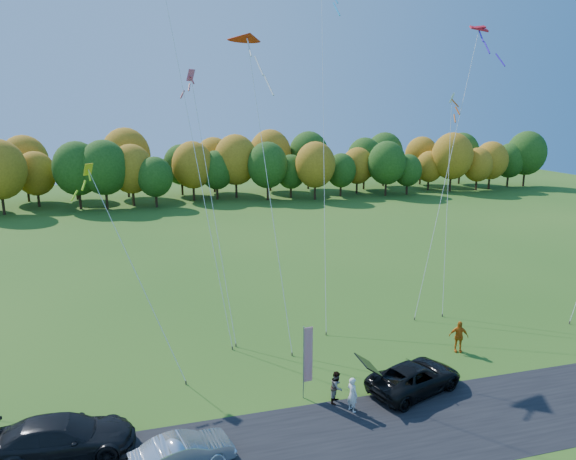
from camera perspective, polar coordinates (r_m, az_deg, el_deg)
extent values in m
plane|color=#275616|center=(27.17, 3.48, -17.47)|extent=(160.00, 160.00, 0.00)
cube|color=black|center=(24.04, 6.76, -22.11)|extent=(90.00, 6.00, 0.01)
imported|color=black|center=(27.63, 13.90, -15.59)|extent=(5.66, 3.89, 1.44)
imported|color=silver|center=(22.47, -11.62, -23.10)|extent=(4.28, 2.38, 1.34)
imported|color=black|center=(24.42, -23.72, -20.33)|extent=(5.75, 2.48, 1.65)
imported|color=silver|center=(25.42, 7.16, -17.67)|extent=(0.59, 0.72, 1.71)
imported|color=gray|center=(26.04, 5.44, -16.95)|extent=(0.95, 0.98, 1.60)
imported|color=#C46112|center=(32.14, 18.43, -11.16)|extent=(1.20, 0.85, 1.89)
cylinder|color=#999999|center=(25.70, 1.74, -14.53)|extent=(0.06, 0.06, 3.79)
cube|color=red|center=(25.61, 2.24, -13.68)|extent=(0.47, 0.09, 2.84)
cube|color=navy|center=(25.18, 2.25, -11.52)|extent=(0.47, 0.08, 0.74)
cylinder|color=#4C3F33|center=(31.29, -6.21, -12.90)|extent=(0.08, 0.08, 0.20)
cylinder|color=#4C3F33|center=(33.00, 4.26, -11.40)|extent=(0.08, 0.08, 0.20)
cylinder|color=#4C3F33|center=(30.43, 0.45, -13.62)|extent=(0.08, 0.08, 0.20)
cone|color=red|center=(35.05, -4.58, 20.63)|extent=(2.37, 1.81, 2.59)
cylinder|color=#4C3F33|center=(36.06, 13.88, -9.55)|extent=(0.08, 0.08, 0.20)
cube|color=red|center=(42.20, 20.47, 20.21)|extent=(2.71, 0.96, 1.07)
cylinder|color=#4C3F33|center=(28.15, -11.27, -16.30)|extent=(0.08, 0.08, 0.20)
cube|color=yellow|center=(30.52, -21.32, 6.29)|extent=(1.12, 1.12, 1.33)
cylinder|color=#4C3F33|center=(37.12, 16.77, -9.06)|extent=(0.08, 0.08, 0.20)
cube|color=white|center=(39.91, 17.75, 13.80)|extent=(1.17, 1.17, 1.39)
cylinder|color=#4C3F33|center=(31.61, -5.81, -12.60)|extent=(0.08, 0.08, 0.20)
cube|color=#F2507D|center=(34.88, -10.76, 16.55)|extent=(1.25, 1.25, 1.49)
cylinder|color=#4C3F33|center=(39.16, 28.81, -9.01)|extent=(0.08, 0.08, 0.20)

